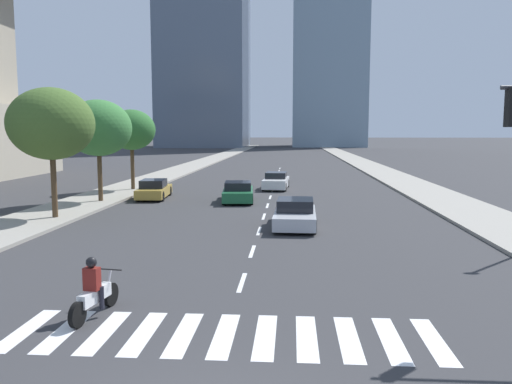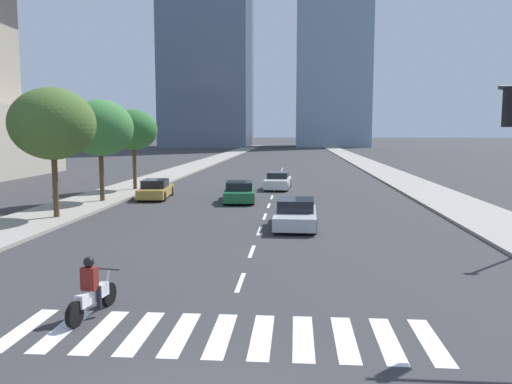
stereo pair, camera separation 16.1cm
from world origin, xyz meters
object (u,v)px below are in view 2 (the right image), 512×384
Objects in this scene: sedan_silver_2 at (296,214)px; sedan_green_3 at (240,192)px; motorcycle_lead at (92,293)px; street_tree_nearest at (53,124)px; street_tree_third at (134,130)px; street_tree_second at (100,128)px; sedan_gold_1 at (156,190)px; sedan_white_0 at (278,181)px.

sedan_silver_2 is 9.33m from sedan_green_3.
motorcycle_lead is 0.33× the size of street_tree_nearest.
street_tree_nearest is at bearing -90.00° from street_tree_third.
motorcycle_lead is at bearing -74.58° from street_tree_third.
street_tree_nearest is at bearing 37.44° from motorcycle_lead.
street_tree_second is (0.00, 6.26, -0.16)m from street_tree_nearest.
street_tree_third reaches higher than sedan_gold_1.
sedan_white_0 reaches higher than sedan_green_3.
motorcycle_lead is 28.49m from sedan_white_0.
street_tree_third is (-0.00, 6.62, -0.09)m from street_tree_second.
street_tree_third is at bearing 53.49° from sedan_green_3.
motorcycle_lead is 0.45× the size of sedan_gold_1.
sedan_gold_1 is 6.39m from street_tree_third.
street_tree_nearest reaches higher than sedan_silver_2.
sedan_gold_1 is 0.72× the size of street_tree_nearest.
sedan_white_0 is 0.77× the size of street_tree_third.
sedan_white_0 is at bearing 11.23° from street_tree_third.
street_tree_third is (-7.21, 26.14, 3.99)m from motorcycle_lead.
street_tree_second reaches higher than sedan_gold_1.
street_tree_nearest is (-8.52, -7.58, 4.23)m from sedan_green_3.
street_tree_second reaches higher than sedan_green_3.
motorcycle_lead reaches higher than sedan_white_0.
sedan_green_3 is at bearing -13.12° from sedan_white_0.
sedan_gold_1 is 13.51m from sedan_silver_2.
sedan_green_3 is at bearing -31.89° from street_tree_third.
sedan_silver_2 is at bearing -12.91° from motorcycle_lead.
sedan_silver_2 is at bearing -161.99° from sedan_green_3.
street_tree_third reaches higher than sedan_white_0.
street_tree_nearest is at bearing -93.44° from sedan_silver_2.
street_tree_third reaches higher than motorcycle_lead.
street_tree_nearest reaches higher than street_tree_second.
sedan_white_0 reaches higher than sedan_silver_2.
street_tree_second is (-12.11, 7.29, 4.07)m from sedan_silver_2.
sedan_white_0 is 0.96× the size of sedan_green_3.
sedan_silver_2 is at bearing -140.77° from sedan_gold_1.
sedan_green_3 is (1.31, 20.84, 0.01)m from motorcycle_lead.
sedan_silver_2 is 0.71× the size of street_tree_nearest.
sedan_green_3 is at bearing -155.95° from sedan_silver_2.
street_tree_second reaches higher than street_tree_third.
motorcycle_lead is 0.36× the size of street_tree_third.
street_tree_third is at bearing 90.00° from street_tree_second.
sedan_silver_2 is at bearing 8.33° from sedan_white_0.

